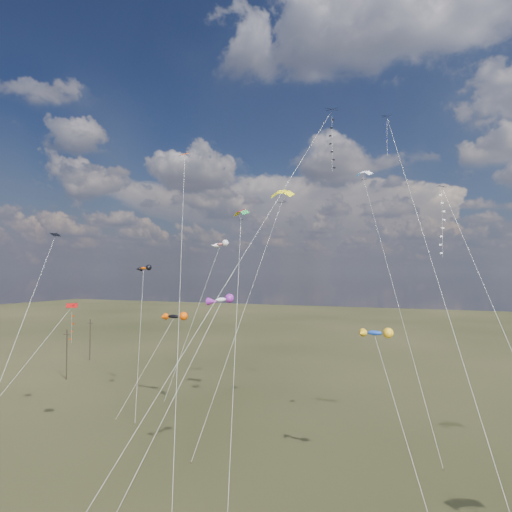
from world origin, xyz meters
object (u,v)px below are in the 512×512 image
at_px(parafoil_yellow, 282,192).
at_px(novelty_black_orange, 173,317).
at_px(utility_pole_far, 90,339).
at_px(utility_pole_near, 67,354).
at_px(diamond_black_high, 321,155).

xyz_separation_m(parafoil_yellow, novelty_black_orange, (-15.58, 1.07, -15.34)).
height_order(parafoil_yellow, novelty_black_orange, parafoil_yellow).
bearing_deg(utility_pole_far, novelty_black_orange, -31.15).
distance_m(utility_pole_near, novelty_black_orange, 24.80).
bearing_deg(parafoil_yellow, diamond_black_high, -49.88).
height_order(utility_pole_far, parafoil_yellow, parafoil_yellow).
xyz_separation_m(utility_pole_far, diamond_black_high, (53.65, -28.08, 24.53)).
xyz_separation_m(utility_pole_near, novelty_black_orange, (23.20, -4.86, 7.30)).
bearing_deg(diamond_black_high, utility_pole_far, 152.37).
bearing_deg(diamond_black_high, parafoil_yellow, 130.12).
xyz_separation_m(utility_pole_near, parafoil_yellow, (38.78, -5.92, 22.64)).
distance_m(diamond_black_high, parafoil_yellow, 10.83).
xyz_separation_m(utility_pole_near, utility_pole_far, (-8.00, 14.00, 0.00)).
relative_size(utility_pole_far, novelty_black_orange, 0.67).
relative_size(diamond_black_high, parafoil_yellow, 1.22).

